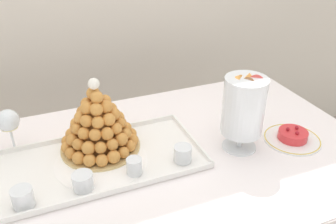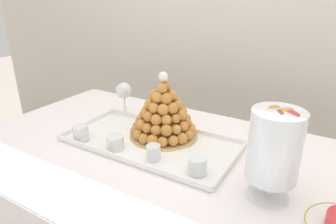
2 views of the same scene
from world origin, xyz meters
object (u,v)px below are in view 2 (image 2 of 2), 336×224
at_px(wine_glass, 124,92).
at_px(serving_tray, 150,142).
at_px(dessert_cup_left, 81,133).
at_px(dessert_cup_centre, 153,153).
at_px(macaron_goblet, 275,147).
at_px(dessert_cup_mid_right, 198,166).
at_px(croquembouche, 164,112).
at_px(dessert_cup_mid_left, 116,143).

bearing_deg(wine_glass, serving_tray, -33.46).
bearing_deg(dessert_cup_left, dessert_cup_centre, 3.30).
bearing_deg(dessert_cup_centre, macaron_goblet, 1.06).
height_order(dessert_cup_mid_right, wine_glass, wine_glass).
bearing_deg(croquembouche, dessert_cup_mid_left, -116.83).
bearing_deg(serving_tray, dessert_cup_mid_right, -21.72).
bearing_deg(dessert_cup_left, wine_glass, 93.12).
bearing_deg(dessert_cup_left, dessert_cup_mid_left, 3.24).
bearing_deg(dessert_cup_mid_right, wine_glass, 151.96).
xyz_separation_m(dessert_cup_mid_left, macaron_goblet, (0.55, 0.02, 0.13)).
distance_m(macaron_goblet, wine_glass, 0.78).
height_order(dessert_cup_left, wine_glass, wine_glass).
relative_size(dessert_cup_mid_left, dessert_cup_mid_right, 1.06).
bearing_deg(dessert_cup_mid_right, dessert_cup_mid_left, -177.94).
height_order(dessert_cup_centre, dessert_cup_mid_right, same).
distance_m(dessert_cup_mid_right, wine_glass, 0.59).
height_order(serving_tray, dessert_cup_mid_right, dessert_cup_mid_right).
xyz_separation_m(dessert_cup_mid_left, wine_glass, (-0.18, 0.28, 0.09)).
relative_size(dessert_cup_mid_left, wine_glass, 0.39).
height_order(serving_tray, macaron_goblet, macaron_goblet).
xyz_separation_m(serving_tray, macaron_goblet, (0.47, -0.09, 0.16)).
bearing_deg(macaron_goblet, dessert_cup_mid_left, -178.26).
height_order(serving_tray, wine_glass, wine_glass).
distance_m(serving_tray, macaron_goblet, 0.51).
bearing_deg(croquembouche, dessert_cup_centre, -69.02).
bearing_deg(macaron_goblet, dessert_cup_centre, -178.94).
height_order(dessert_cup_mid_left, dessert_cup_centre, dessert_cup_centre).
distance_m(dessert_cup_centre, dessert_cup_mid_right, 0.17).
height_order(dessert_cup_mid_left, dessert_cup_mid_right, dessert_cup_mid_right).
bearing_deg(croquembouche, dessert_cup_left, -143.24).
bearing_deg(dessert_cup_left, croquembouche, 36.76).
relative_size(croquembouche, macaron_goblet, 0.97).
bearing_deg(croquembouche, macaron_goblet, -20.34).
height_order(macaron_goblet, wine_glass, macaron_goblet).
xyz_separation_m(dessert_cup_mid_right, macaron_goblet, (0.22, 0.00, 0.13)).
relative_size(croquembouche, dessert_cup_left, 4.51).
relative_size(dessert_cup_left, macaron_goblet, 0.21).
relative_size(dessert_cup_mid_left, macaron_goblet, 0.22).
height_order(dessert_cup_centre, macaron_goblet, macaron_goblet).
distance_m(dessert_cup_left, dessert_cup_centre, 0.33).
bearing_deg(dessert_cup_centre, dessert_cup_left, -176.70).
distance_m(dessert_cup_left, macaron_goblet, 0.73).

